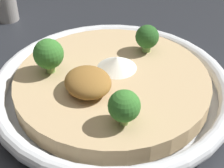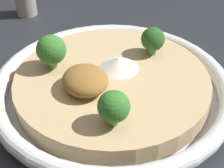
# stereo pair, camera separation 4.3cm
# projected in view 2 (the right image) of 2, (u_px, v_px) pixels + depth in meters

# --- Properties ---
(ground_plane) EXTENTS (6.00, 6.00, 0.00)m
(ground_plane) POSITION_uv_depth(u_px,v_px,m) (112.00, 97.00, 0.45)
(ground_plane) COLOR #23262B
(risotto_bowl) EXTENTS (0.30, 0.30, 0.03)m
(risotto_bowl) POSITION_uv_depth(u_px,v_px,m) (112.00, 87.00, 0.44)
(risotto_bowl) COLOR silver
(risotto_bowl) RESTS_ON ground_plane
(cheese_sprinkle) EXTENTS (0.05, 0.05, 0.02)m
(cheese_sprinkle) POSITION_uv_depth(u_px,v_px,m) (119.00, 63.00, 0.43)
(cheese_sprinkle) COLOR white
(cheese_sprinkle) RESTS_ON risotto_bowl
(crispy_onion_garnish) EXTENTS (0.06, 0.05, 0.03)m
(crispy_onion_garnish) POSITION_uv_depth(u_px,v_px,m) (85.00, 80.00, 0.40)
(crispy_onion_garnish) COLOR olive
(crispy_onion_garnish) RESTS_ON risotto_bowl
(broccoli_front_right) EXTENTS (0.03, 0.03, 0.04)m
(broccoli_front_right) POSITION_uv_depth(u_px,v_px,m) (114.00, 107.00, 0.34)
(broccoli_front_right) COLOR #84A856
(broccoli_front_right) RESTS_ON risotto_bowl
(broccoli_front) EXTENTS (0.04, 0.04, 0.05)m
(broccoli_front) POSITION_uv_depth(u_px,v_px,m) (51.00, 50.00, 0.43)
(broccoli_front) COLOR #759E4C
(broccoli_front) RESTS_ON risotto_bowl
(broccoli_back) EXTENTS (0.03, 0.03, 0.04)m
(broccoli_back) POSITION_uv_depth(u_px,v_px,m) (153.00, 40.00, 0.45)
(broccoli_back) COLOR #668E47
(broccoli_back) RESTS_ON risotto_bowl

